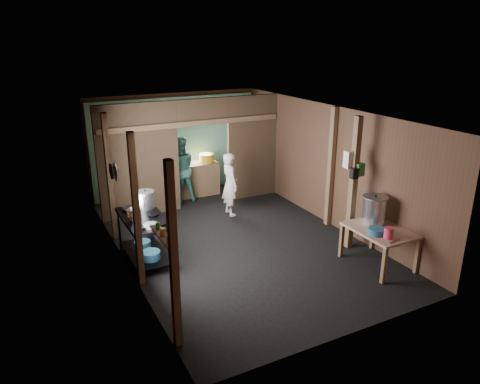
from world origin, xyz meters
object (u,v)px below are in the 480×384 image
stove_pot_large (145,200)px  pink_bucket (389,233)px  cook (230,184)px  stock_pot (374,210)px  yellow_tub (207,158)px  gas_range (145,239)px  prep_table (378,247)px

stove_pot_large → pink_bucket: bearing=-40.2°
stove_pot_large → cook: cook is taller
stock_pot → yellow_tub: bearing=105.0°
yellow_tub → cook: size_ratio=0.26×
gas_range → stove_pot_large: stove_pot_large is taller
stock_pot → cook: size_ratio=0.37×
stove_pot_large → stock_pot: 4.26m
gas_range → cook: cook is taller
stock_pot → yellow_tub: stock_pot is taller
stock_pot → yellow_tub: (-1.28, 4.79, 0.01)m
gas_range → pink_bucket: 4.31m
stove_pot_large → pink_bucket: (3.38, -2.86, -0.23)m
stove_pot_large → cook: (2.23, 0.93, -0.30)m
prep_table → pink_bucket: pink_bucket is taller
prep_table → stove_pot_large: (-3.54, 2.51, 0.68)m
gas_range → prep_table: bearing=-29.2°
pink_bucket → yellow_tub: yellow_tub is taller
prep_table → stove_pot_large: 4.39m
stock_pot → prep_table: bearing=-108.4°
stove_pot_large → yellow_tub: stove_pot_large is taller
prep_table → gas_range: bearing=150.8°
gas_range → stock_pot: stock_pot is taller
prep_table → cook: bearing=110.8°
prep_table → pink_bucket: size_ratio=6.09×
stove_pot_large → stock_pot: bearing=-31.5°
gas_range → cook: 2.78m
stove_pot_large → stock_pot: size_ratio=0.66×
stock_pot → cook: (-1.40, 3.16, -0.22)m
gas_range → pink_bucket: bearing=-34.2°
gas_range → stock_pot: 4.23m
stock_pot → yellow_tub: 4.96m
cook → yellow_tub: bearing=-3.1°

